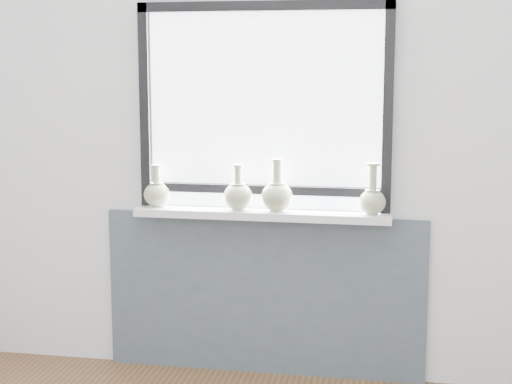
% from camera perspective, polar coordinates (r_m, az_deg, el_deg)
% --- Properties ---
extents(back_wall, '(3.60, 0.02, 2.60)m').
position_cam_1_polar(back_wall, '(4.06, 0.67, 4.48)').
color(back_wall, silver).
rests_on(back_wall, ground).
extents(apron_panel, '(1.70, 0.03, 0.86)m').
position_cam_1_polar(apron_panel, '(4.19, 0.58, -7.49)').
color(apron_panel, '#465460').
rests_on(apron_panel, ground).
extents(windowsill, '(1.32, 0.18, 0.04)m').
position_cam_1_polar(windowsill, '(4.02, 0.42, -1.61)').
color(windowsill, silver).
rests_on(windowsill, apron_panel).
extents(window, '(1.30, 0.06, 1.05)m').
position_cam_1_polar(window, '(4.01, 0.58, 6.45)').
color(window, black).
rests_on(window, windowsill).
extents(vase_a, '(0.14, 0.14, 0.22)m').
position_cam_1_polar(vase_a, '(4.14, -7.22, -0.06)').
color(vase_a, '#A2AD84').
rests_on(vase_a, windowsill).
extents(vase_b, '(0.15, 0.15, 0.23)m').
position_cam_1_polar(vase_b, '(4.01, -1.33, -0.22)').
color(vase_b, '#A2AD84').
rests_on(vase_b, windowsill).
extents(vase_c, '(0.16, 0.16, 0.27)m').
position_cam_1_polar(vase_c, '(3.98, 1.54, -0.18)').
color(vase_c, '#A2AD84').
rests_on(vase_c, windowsill).
extents(vase_d, '(0.14, 0.14, 0.26)m').
position_cam_1_polar(vase_d, '(3.93, 8.45, -0.51)').
color(vase_d, '#A2AD84').
rests_on(vase_d, windowsill).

